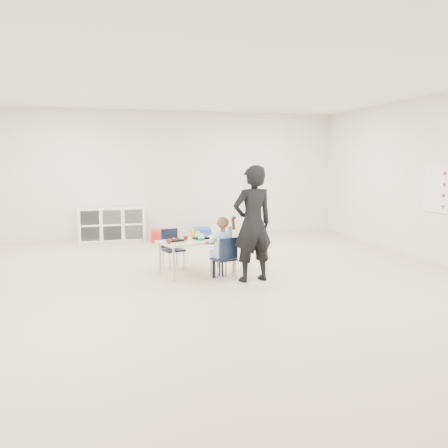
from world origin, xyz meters
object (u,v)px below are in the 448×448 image
object	(u,v)px
table	(197,257)
chair_near	(224,258)
cubby_shelf	(112,224)
adult	(253,224)
child	(224,246)

from	to	relation	value
table	chair_near	size ratio (longest dim) A/B	2.01
table	cubby_shelf	world-z (taller)	cubby_shelf
table	adult	distance (m)	1.07
chair_near	cubby_shelf	size ratio (longest dim) A/B	0.45
table	adult	xyz separation A→B (m)	(0.67, -0.62, 0.56)
chair_near	adult	xyz separation A→B (m)	(0.38, -0.18, 0.51)
child	adult	world-z (taller)	adult
child	adult	bearing A→B (deg)	-43.31
table	chair_near	world-z (taller)	chair_near
adult	chair_near	bearing A→B (deg)	-35.52
chair_near	child	bearing A→B (deg)	162.33
chair_near	child	world-z (taller)	child
table	cubby_shelf	size ratio (longest dim) A/B	0.90
child	cubby_shelf	xyz separation A→B (m)	(-1.44, 3.93, -0.14)
chair_near	cubby_shelf	world-z (taller)	cubby_shelf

